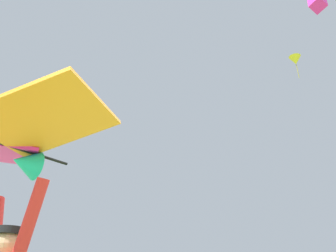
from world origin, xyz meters
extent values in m
sphere|color=tan|center=(-0.08, -0.17, 1.49)|extent=(0.23, 0.23, 0.23)
cylinder|color=black|center=(-0.08, -0.17, 1.59)|extent=(0.27, 0.27, 0.05)
cylinder|color=red|center=(0.18, -0.21, 1.61)|extent=(0.29, 0.12, 0.62)
cylinder|color=black|center=(-0.08, -0.17, 2.23)|extent=(0.12, 0.73, 0.02)
cube|color=orange|center=(0.34, -0.34, 2.32)|extent=(1.05, 0.97, 0.21)
cone|color=#19B2AD|center=(-0.08, -0.17, 2.13)|extent=(0.26, 0.23, 0.24)
cone|color=yellow|center=(-2.62, 24.60, 20.68)|extent=(1.47, 1.50, 0.94)
cylinder|color=#A4921C|center=(-2.62, 24.60, 19.54)|extent=(0.05, 0.05, 1.48)
cube|color=#DB2393|center=(1.03, 15.38, 17.25)|extent=(1.00, 1.39, 1.52)
camera|label=1|loc=(2.35, -1.60, 1.08)|focal=37.07mm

